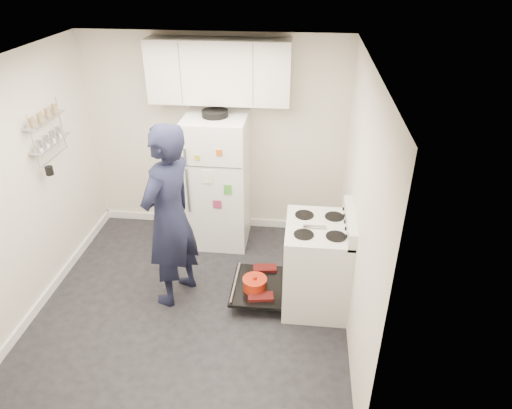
# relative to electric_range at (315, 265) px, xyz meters

# --- Properties ---
(room) EXTENTS (3.21, 3.21, 2.51)m
(room) POSITION_rel_electric_range_xyz_m (-1.29, -0.12, 0.74)
(room) COLOR black
(room) RESTS_ON ground
(electric_range) EXTENTS (0.66, 0.76, 1.10)m
(electric_range) POSITION_rel_electric_range_xyz_m (0.00, 0.00, 0.00)
(electric_range) COLOR silver
(electric_range) RESTS_ON ground
(open_oven_door) EXTENTS (0.55, 0.70, 0.21)m
(open_oven_door) POSITION_rel_electric_range_xyz_m (-0.60, -0.02, -0.29)
(open_oven_door) COLOR black
(open_oven_door) RESTS_ON ground
(refrigerator) EXTENTS (0.72, 0.74, 1.71)m
(refrigerator) POSITION_rel_electric_range_xyz_m (-1.20, 1.10, 0.36)
(refrigerator) COLOR white
(refrigerator) RESTS_ON ground
(upper_cabinets) EXTENTS (1.60, 0.33, 0.70)m
(upper_cabinets) POSITION_rel_electric_range_xyz_m (-1.16, 1.28, 1.63)
(upper_cabinets) COLOR silver
(upper_cabinets) RESTS_ON room
(wall_shelf_rack) EXTENTS (0.14, 0.60, 0.61)m
(wall_shelf_rack) POSITION_rel_electric_range_xyz_m (-2.78, 0.34, 1.21)
(wall_shelf_rack) COLOR #B2B2B7
(wall_shelf_rack) RESTS_ON room
(person) EXTENTS (0.70, 0.84, 1.95)m
(person) POSITION_rel_electric_range_xyz_m (-1.47, -0.05, 0.51)
(person) COLOR black
(person) RESTS_ON ground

